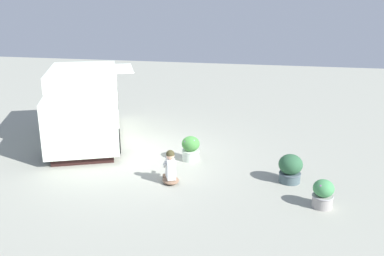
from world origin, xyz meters
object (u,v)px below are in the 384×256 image
Objects in this scene: planter_flowering_near at (191,148)px; planter_flowering_side at (323,194)px; planter_flowering_far at (290,168)px; food_truck at (84,107)px; person_customer at (170,169)px.

planter_flowering_near is 1.09× the size of planter_flowering_side.
food_truck is at bearing 162.42° from planter_flowering_far.
food_truck is 6.99× the size of planter_flowering_far.
person_customer is 1.35× the size of planter_flowering_side.
planter_flowering_side is (7.71, -3.50, -0.80)m from food_truck.
food_truck is 4.27m from planter_flowering_near.
planter_flowering_near is (0.18, 1.70, 0.01)m from person_customer.
food_truck is 7.35m from planter_flowering_far.
food_truck reaches higher than planter_flowering_near.
planter_flowering_near is 0.97× the size of planter_flowering_far.
planter_flowering_far is at bearing 12.73° from person_customer.
planter_flowering_far is (6.97, -2.21, -0.75)m from food_truck.
planter_flowering_side is (3.87, -0.59, -0.02)m from person_customer.
planter_flowering_far is 1.12× the size of planter_flowering_side.
planter_flowering_side is at bearing -8.67° from person_customer.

